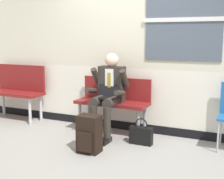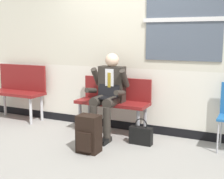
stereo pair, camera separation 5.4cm
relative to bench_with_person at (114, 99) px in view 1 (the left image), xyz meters
The scene contains 7 objects.
ground_plane 0.71m from the bench_with_person, 64.67° to the right, with size 18.00×18.00×0.00m, color gray.
station_wall 1.04m from the bench_with_person, 54.66° to the left, with size 6.17×0.17×3.07m.
bench_with_person is the anchor object (origin of this frame).
bench_empty 1.95m from the bench_with_person, behind, with size 1.05×0.42×1.01m.
person_seated 0.24m from the bench_with_person, 90.00° to the right, with size 0.57×0.70×1.27m.
backpack 0.98m from the bench_with_person, 85.63° to the right, with size 0.29×0.26×0.50m.
handbag 0.79m from the bench_with_person, 29.56° to the right, with size 0.33×0.12×0.38m.
Camera 1 is at (1.86, -4.01, 1.54)m, focal length 50.37 mm.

